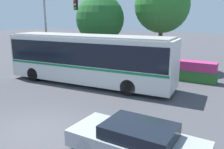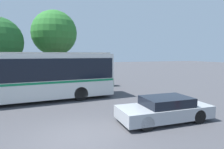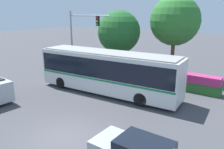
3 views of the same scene
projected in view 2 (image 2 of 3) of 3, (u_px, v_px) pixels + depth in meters
name	position (u px, v px, depth m)	size (l,w,h in m)	color
ground_plane	(76.00, 137.00, 7.65)	(140.00, 140.00, 0.00)	#444449
city_bus	(26.00, 74.00, 13.16)	(12.18, 3.39, 3.43)	silver
sedan_foreground	(165.00, 109.00, 9.47)	(4.65, 1.95, 1.20)	#9EA3A8
flowering_hedge	(84.00, 80.00, 19.07)	(6.09, 1.05, 1.49)	#286028
street_tree_centre	(54.00, 33.00, 21.08)	(4.91, 4.91, 8.09)	brown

